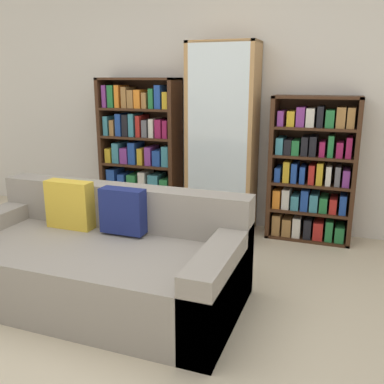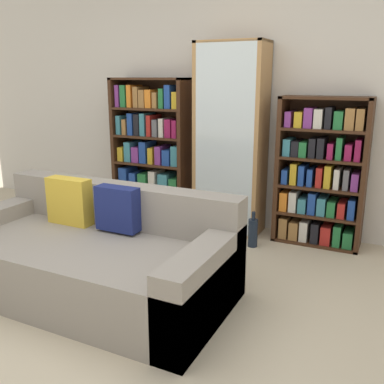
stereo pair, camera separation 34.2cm
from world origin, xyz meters
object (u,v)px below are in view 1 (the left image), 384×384
Objects in this scene: bookshelf_left at (140,152)px; display_cabinet at (222,140)px; couch at (99,261)px; bookshelf_right at (312,173)px; wine_bottle at (248,230)px.

display_cabinet reaches higher than bookshelf_left.
bookshelf_right is at bearing 53.18° from couch.
couch is 2.15m from bookshelf_right.
display_cabinet reaches higher than couch.
bookshelf_left is at bearing 164.04° from wine_bottle.
display_cabinet is 0.93m from wine_bottle.
bookshelf_left is 0.93m from display_cabinet.
display_cabinet is at bearing -1.03° from bookshelf_left.
bookshelf_left is at bearing 180.00° from bookshelf_right.
bookshelf_right is 0.81m from wine_bottle.
display_cabinet is 5.53× the size of wine_bottle.
bookshelf_right is at bearing 1.08° from display_cabinet.
couch is at bearing -119.96° from wine_bottle.
display_cabinet reaches higher than bookshelf_right.
bookshelf_left reaches higher than couch.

